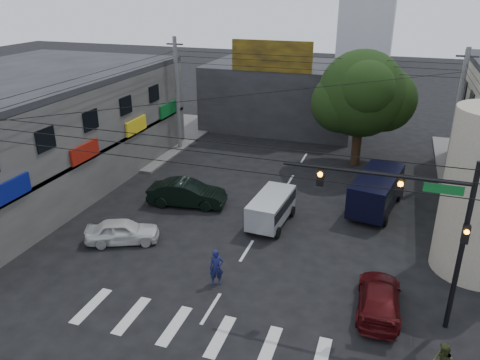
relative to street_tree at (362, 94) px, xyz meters
The scene contains 15 objects.
ground 18.30m from the street_tree, 103.24° to the right, with size 160.00×160.00×0.00m, color black.
sidewalk_far_left 22.67m from the street_tree, behind, with size 16.00×16.00×0.15m, color #514F4C.
building_left 24.68m from the street_tree, 153.43° to the right, with size 14.00×24.00×7.00m, color #454340.
building_far 12.29m from the street_tree, 131.63° to the left, with size 14.00×10.00×6.00m, color #232326.
billboard 9.17m from the street_tree, 152.86° to the left, with size 7.00×0.30×2.60m, color olive.
street_tree is the anchor object (origin of this frame).
traffic_gantry 18.42m from the street_tree, 78.01° to the right, with size 7.10×0.35×7.20m.
utility_pole_far_left 14.56m from the street_tree, behind, with size 0.32×0.32×9.20m, color #59595B.
utility_pole_far_right 6.63m from the street_tree, ahead, with size 0.32×0.32×9.20m, color #59595B.
dark_sedan 15.07m from the street_tree, 130.28° to the right, with size 5.06×2.39×1.60m, color black.
white_compact 20.01m from the street_tree, 123.16° to the right, with size 4.18×3.03×1.32m, color silver.
maroon_sedan 18.66m from the street_tree, 81.05° to the right, with size 1.95×4.43×1.26m, color #3D080B.
silver_minivan 13.06m from the street_tree, 107.06° to the right, with size 1.99×4.23×1.78m, color #A9ADB1, non-canonical shape.
navy_van 9.09m from the street_tree, 75.55° to the right, with size 3.11×5.96×2.27m, color black, non-canonical shape.
traffic_officer 19.31m from the street_tree, 103.63° to the right, with size 0.78×0.70×1.78m, color #131645.
Camera 1 is at (6.45, -18.17, 12.90)m, focal length 35.00 mm.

